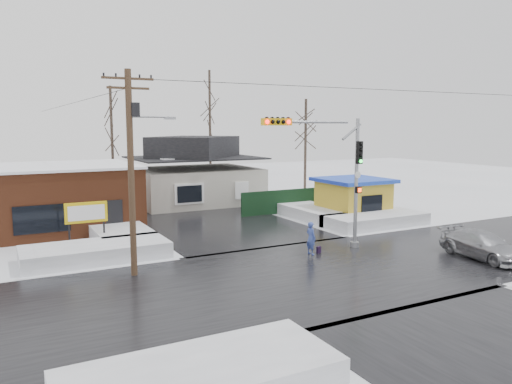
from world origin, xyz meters
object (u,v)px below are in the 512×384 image
pedestrian (311,238)px  car (482,245)px  marquee_sign (86,214)px  traffic_signal (333,166)px  kiosk (353,198)px  utility_pole (132,161)px

pedestrian → car: size_ratio=0.37×
marquee_sign → pedestrian: size_ratio=1.49×
traffic_signal → pedestrian: bearing=-173.7°
marquee_sign → kiosk: bearing=1.6°
traffic_signal → car: bearing=-40.2°
utility_pole → traffic_signal: bearing=-2.9°
utility_pole → pedestrian: utility_pole is taller
pedestrian → utility_pole: bearing=78.0°
traffic_signal → pedestrian: traffic_signal is taller
kiosk → car: size_ratio=1.00×
kiosk → car: kiosk is taller
marquee_sign → car: marquee_sign is taller
kiosk → car: (-1.36, -11.85, -0.79)m
traffic_signal → utility_pole: bearing=177.1°
traffic_signal → marquee_sign: 13.42m
pedestrian → marquee_sign: bearing=48.7°
utility_pole → marquee_sign: (-1.07, 5.99, -3.19)m
utility_pole → car: (16.07, -5.35, -4.44)m
traffic_signal → car: size_ratio=1.51×
utility_pole → kiosk: size_ratio=1.96×
utility_pole → pedestrian: (8.90, -0.69, -4.26)m
kiosk → pedestrian: bearing=-139.9°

